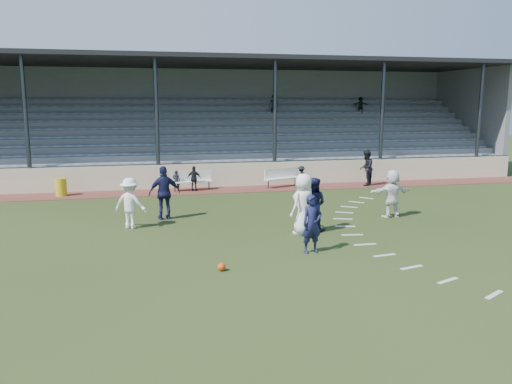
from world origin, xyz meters
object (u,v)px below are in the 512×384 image
(trash_bin, at_px, (61,187))
(football, at_px, (222,267))
(bench_left, at_px, (192,179))
(player_white_lead, at_px, (303,204))
(player_navy_lead, at_px, (312,224))
(official, at_px, (366,168))
(bench_right, at_px, (281,176))

(trash_bin, xyz_separation_m, football, (5.69, -11.92, -0.32))
(bench_left, distance_m, player_white_lead, 9.58)
(trash_bin, bearing_deg, player_navy_lead, -52.17)
(bench_left, bearing_deg, official, -11.06)
(bench_right, xyz_separation_m, official, (4.38, -0.60, 0.36))
(player_navy_lead, relative_size, official, 0.92)
(bench_left, height_order, bench_right, same)
(bench_left, distance_m, player_navy_lead, 11.43)
(bench_right, height_order, player_navy_lead, player_navy_lead)
(player_white_lead, bearing_deg, bench_right, -132.95)
(player_navy_lead, bearing_deg, football, -169.68)
(football, bearing_deg, bench_right, 68.16)
(bench_right, height_order, official, official)
(player_navy_lead, distance_m, official, 12.50)
(bench_left, bearing_deg, player_navy_lead, -85.51)
(bench_left, xyz_separation_m, football, (-0.34, -12.20, -0.48))
(bench_right, height_order, football, bench_right)
(player_white_lead, bearing_deg, official, -157.55)
(trash_bin, bearing_deg, player_white_lead, -45.10)
(bench_right, bearing_deg, bench_left, 160.59)
(football, xyz_separation_m, official, (9.30, 11.68, 0.83))
(bench_left, height_order, official, official)
(bench_left, xyz_separation_m, official, (8.97, -0.52, 0.36))
(bench_right, xyz_separation_m, trash_bin, (-10.62, -0.36, -0.16))
(bench_left, relative_size, player_white_lead, 1.02)
(official, bearing_deg, player_white_lead, 0.79)
(bench_left, distance_m, trash_bin, 6.04)
(bench_left, height_order, player_navy_lead, player_navy_lead)
(bench_right, height_order, trash_bin, bench_right)
(trash_bin, bearing_deg, bench_left, 2.62)
(player_white_lead, bearing_deg, football, 12.00)
(bench_right, relative_size, trash_bin, 2.47)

